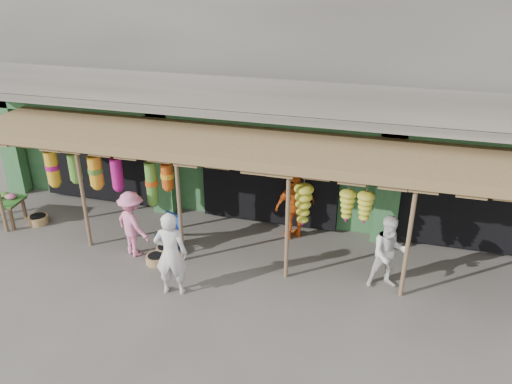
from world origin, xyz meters
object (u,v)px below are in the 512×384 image
(person_front, at_px, (171,254))
(person_shopper, at_px, (132,224))
(person_right, at_px, (389,253))
(blue_chair, at_px, (170,230))
(person_vendor, at_px, (295,205))

(person_front, bearing_deg, person_shopper, -48.50)
(person_right, bearing_deg, blue_chair, 162.39)
(person_front, bearing_deg, person_right, -172.94)
(blue_chair, distance_m, person_right, 5.14)
(blue_chair, xyz_separation_m, person_shopper, (-0.75, -0.43, 0.29))
(blue_chair, height_order, person_vendor, person_vendor)
(person_front, xyz_separation_m, person_shopper, (-1.53, 1.15, -0.13))
(person_shopper, bearing_deg, person_front, 169.36)
(person_front, height_order, person_vendor, person_front)
(person_front, distance_m, person_shopper, 1.92)
(person_front, xyz_separation_m, person_vendor, (1.99, 3.01, -0.04))
(person_vendor, bearing_deg, person_right, 108.89)
(person_front, distance_m, person_vendor, 3.60)
(person_front, relative_size, person_right, 1.13)
(person_right, distance_m, person_shopper, 5.89)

